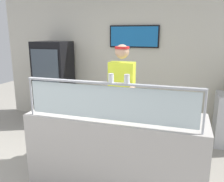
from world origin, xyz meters
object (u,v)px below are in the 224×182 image
(worker_figure, at_px, (122,94))
(drink_fridge, at_px, (54,83))
(parmesan_shaker, at_px, (111,79))
(pizza_server, at_px, (97,109))
(pepper_flake_shaker, at_px, (127,80))
(pizza_tray, at_px, (101,111))

(worker_figure, bearing_deg, drink_fridge, 151.65)
(worker_figure, height_order, drink_fridge, worker_figure)
(parmesan_shaker, xyz_separation_m, drink_fridge, (-1.92, 2.00, -0.57))
(pizza_server, relative_size, pepper_flake_shaker, 2.87)
(parmesan_shaker, relative_size, worker_figure, 0.05)
(parmesan_shaker, bearing_deg, worker_figure, 98.77)
(pizza_server, distance_m, parmesan_shaker, 0.63)
(worker_figure, xyz_separation_m, drink_fridge, (-1.76, 0.95, -0.13))
(pizza_tray, bearing_deg, worker_figure, 83.42)
(pepper_flake_shaker, bearing_deg, worker_figure, 107.62)
(pizza_tray, xyz_separation_m, pepper_flake_shaker, (0.42, -0.33, 0.49))
(parmesan_shaker, distance_m, drink_fridge, 2.83)
(pizza_tray, distance_m, pizza_server, 0.05)
(worker_figure, bearing_deg, pizza_server, -99.81)
(pizza_tray, xyz_separation_m, drink_fridge, (-1.67, 1.67, -0.09))
(pepper_flake_shaker, relative_size, drink_fridge, 0.06)
(pizza_server, bearing_deg, pizza_tray, 16.96)
(drink_fridge, bearing_deg, worker_figure, -28.35)
(pizza_tray, bearing_deg, parmesan_shaker, -53.61)
(pepper_flake_shaker, height_order, worker_figure, worker_figure)
(pizza_tray, height_order, pizza_server, pizza_server)
(pizza_tray, distance_m, drink_fridge, 2.36)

